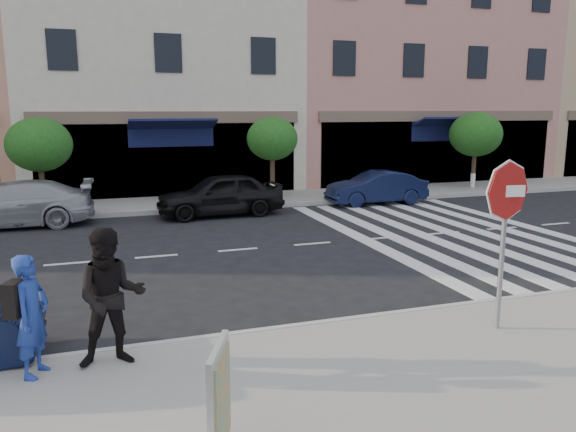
{
  "coord_description": "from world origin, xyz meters",
  "views": [
    {
      "loc": [
        -3.16,
        -9.33,
        3.49
      ],
      "look_at": [
        0.31,
        0.97,
        1.4
      ],
      "focal_mm": 35.0,
      "sensor_mm": 36.0,
      "label": 1
    }
  ],
  "objects_px": {
    "walker": "(111,297)",
    "photographer": "(32,316)",
    "car_far_mid": "(220,194)",
    "stop_sign": "(506,208)",
    "poster_board": "(220,406)",
    "car_far_right": "(376,188)",
    "car_far_left": "(11,204)"
  },
  "relations": [
    {
      "from": "walker",
      "to": "car_far_mid",
      "type": "height_order",
      "value": "walker"
    },
    {
      "from": "walker",
      "to": "poster_board",
      "type": "height_order",
      "value": "walker"
    },
    {
      "from": "photographer",
      "to": "poster_board",
      "type": "distance_m",
      "value": 3.14
    },
    {
      "from": "car_far_left",
      "to": "car_far_mid",
      "type": "height_order",
      "value": "car_far_mid"
    },
    {
      "from": "photographer",
      "to": "car_far_mid",
      "type": "bearing_deg",
      "value": -0.56
    },
    {
      "from": "stop_sign",
      "to": "car_far_mid",
      "type": "relative_size",
      "value": 0.63
    },
    {
      "from": "car_far_mid",
      "to": "car_far_right",
      "type": "xyz_separation_m",
      "value": [
        5.96,
        0.43,
        -0.09
      ]
    },
    {
      "from": "walker",
      "to": "car_far_left",
      "type": "relative_size",
      "value": 0.39
    },
    {
      "from": "photographer",
      "to": "car_far_left",
      "type": "distance_m",
      "value": 11.02
    },
    {
      "from": "photographer",
      "to": "walker",
      "type": "relative_size",
      "value": 0.85
    },
    {
      "from": "poster_board",
      "to": "car_far_mid",
      "type": "bearing_deg",
      "value": 101.36
    },
    {
      "from": "car_far_left",
      "to": "poster_board",
      "type": "bearing_deg",
      "value": 16.73
    },
    {
      "from": "photographer",
      "to": "car_far_mid",
      "type": "height_order",
      "value": "photographer"
    },
    {
      "from": "car_far_left",
      "to": "walker",
      "type": "bearing_deg",
      "value": 15.51
    },
    {
      "from": "walker",
      "to": "car_far_mid",
      "type": "xyz_separation_m",
      "value": [
        3.67,
        10.67,
        -0.37
      ]
    },
    {
      "from": "poster_board",
      "to": "stop_sign",
      "type": "bearing_deg",
      "value": 45.05
    },
    {
      "from": "walker",
      "to": "car_far_left",
      "type": "bearing_deg",
      "value": 104.23
    },
    {
      "from": "walker",
      "to": "photographer",
      "type": "bearing_deg",
      "value": -179.18
    },
    {
      "from": "car_far_mid",
      "to": "car_far_left",
      "type": "bearing_deg",
      "value": -95.02
    },
    {
      "from": "photographer",
      "to": "poster_board",
      "type": "relative_size",
      "value": 1.33
    },
    {
      "from": "car_far_mid",
      "to": "walker",
      "type": "bearing_deg",
      "value": -21.96
    },
    {
      "from": "poster_board",
      "to": "car_far_mid",
      "type": "xyz_separation_m",
      "value": [
        2.77,
        13.19,
        -0.02
      ]
    },
    {
      "from": "stop_sign",
      "to": "car_far_left",
      "type": "xyz_separation_m",
      "value": [
        -8.24,
        11.51,
        -1.36
      ]
    },
    {
      "from": "walker",
      "to": "stop_sign",
      "type": "bearing_deg",
      "value": -5.43
    },
    {
      "from": "photographer",
      "to": "car_far_right",
      "type": "distance_m",
      "value": 15.34
    },
    {
      "from": "stop_sign",
      "to": "photographer",
      "type": "height_order",
      "value": "stop_sign"
    },
    {
      "from": "car_far_left",
      "to": "photographer",
      "type": "bearing_deg",
      "value": 10.68
    },
    {
      "from": "stop_sign",
      "to": "car_far_mid",
      "type": "distance_m",
      "value": 11.54
    },
    {
      "from": "photographer",
      "to": "walker",
      "type": "distance_m",
      "value": 0.96
    },
    {
      "from": "stop_sign",
      "to": "walker",
      "type": "xyz_separation_m",
      "value": [
        -5.64,
        0.62,
        -0.96
      ]
    },
    {
      "from": "car_far_right",
      "to": "walker",
      "type": "bearing_deg",
      "value": -39.87
    },
    {
      "from": "photographer",
      "to": "car_far_mid",
      "type": "relative_size",
      "value": 0.38
    }
  ]
}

